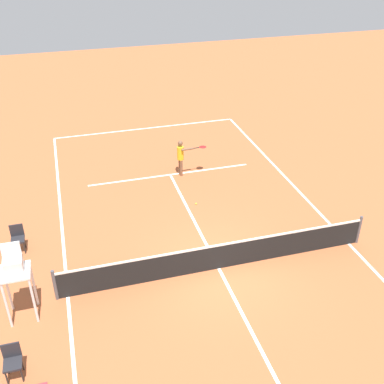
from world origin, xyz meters
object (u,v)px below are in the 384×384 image
(umpire_chair, at_px, (15,271))
(courtside_chair_near, at_px, (12,360))
(courtside_chair_mid, at_px, (18,237))
(player_serving, at_px, (182,155))
(tennis_ball, at_px, (196,204))

(umpire_chair, relative_size, courtside_chair_near, 2.54)
(umpire_chair, height_order, courtside_chair_mid, umpire_chair)
(courtside_chair_mid, bearing_deg, umpire_chair, 93.94)
(player_serving, height_order, umpire_chair, umpire_chair)
(umpire_chair, bearing_deg, tennis_ball, -145.81)
(tennis_ball, bearing_deg, courtside_chair_near, 44.32)
(umpire_chair, distance_m, courtside_chair_mid, 3.37)
(player_serving, xyz_separation_m, courtside_chair_mid, (6.68, 3.69, -0.42))
(player_serving, relative_size, courtside_chair_near, 1.70)
(tennis_ball, xyz_separation_m, umpire_chair, (6.36, 4.32, 1.57))
(courtside_chair_near, bearing_deg, courtside_chair_mid, -89.60)
(courtside_chair_near, relative_size, courtside_chair_mid, 1.00)
(player_serving, distance_m, umpire_chair, 9.45)
(tennis_ball, distance_m, courtside_chair_mid, 6.70)
(player_serving, relative_size, courtside_chair_mid, 1.70)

